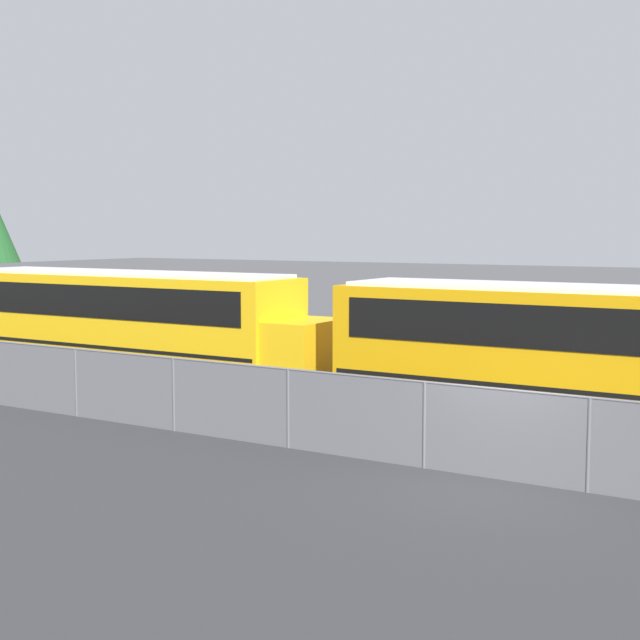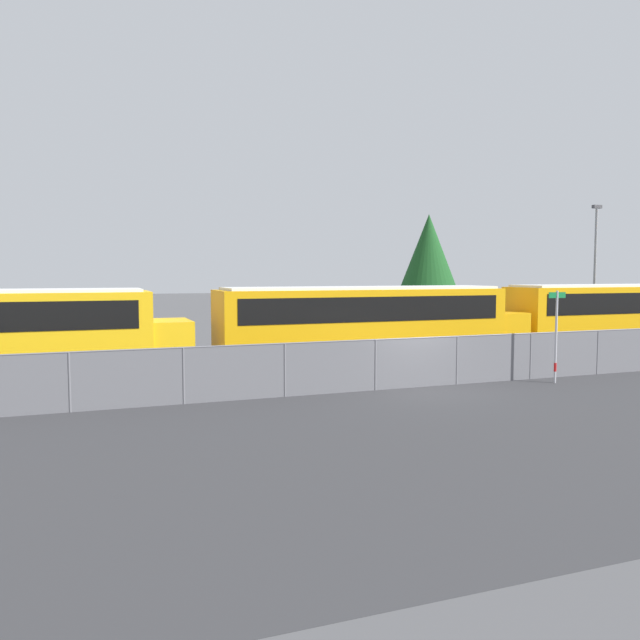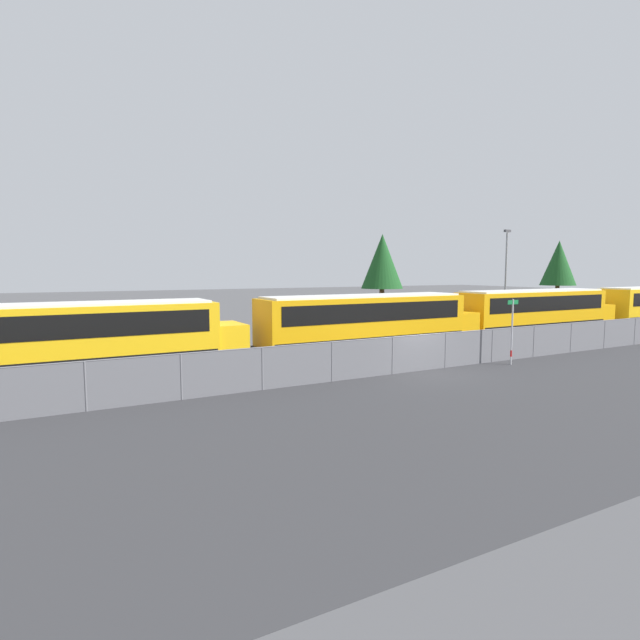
{
  "view_description": "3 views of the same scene",
  "coord_description": "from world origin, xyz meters",
  "px_view_note": "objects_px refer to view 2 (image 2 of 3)",
  "views": [
    {
      "loc": [
        5.28,
        -15.06,
        4.44
      ],
      "look_at": [
        -6.71,
        4.79,
        2.14
      ],
      "focal_mm": 50.0,
      "sensor_mm": 36.0,
      "label": 1
    },
    {
      "loc": [
        -10.13,
        -18.0,
        3.77
      ],
      "look_at": [
        -1.57,
        4.97,
        1.93
      ],
      "focal_mm": 35.0,
      "sensor_mm": 36.0,
      "label": 2
    },
    {
      "loc": [
        -14.56,
        -17.43,
        4.55
      ],
      "look_at": [
        -2.14,
        5.52,
        1.94
      ],
      "focal_mm": 28.0,
      "sensor_mm": 36.0,
      "label": 3
    }
  ],
  "objects_px": {
    "school_bus_2": "(370,319)",
    "tree_0": "(429,250)",
    "school_bus_3": "(624,311)",
    "light_pole": "(595,264)",
    "street_sign": "(556,334)"
  },
  "relations": [
    {
      "from": "school_bus_2",
      "to": "tree_0",
      "type": "height_order",
      "value": "tree_0"
    },
    {
      "from": "school_bus_2",
      "to": "school_bus_3",
      "type": "bearing_deg",
      "value": 1.1
    },
    {
      "from": "school_bus_2",
      "to": "light_pole",
      "type": "height_order",
      "value": "light_pole"
    },
    {
      "from": "school_bus_2",
      "to": "school_bus_3",
      "type": "xyz_separation_m",
      "value": [
        13.76,
        0.26,
        0.0
      ]
    },
    {
      "from": "school_bus_2",
      "to": "street_sign",
      "type": "xyz_separation_m",
      "value": [
        4.31,
        -5.86,
        -0.24
      ]
    },
    {
      "from": "light_pole",
      "to": "tree_0",
      "type": "distance_m",
      "value": 10.46
    },
    {
      "from": "school_bus_2",
      "to": "light_pole",
      "type": "xyz_separation_m",
      "value": [
        18.26,
        6.85,
        2.41
      ]
    },
    {
      "from": "school_bus_2",
      "to": "school_bus_3",
      "type": "relative_size",
      "value": 1.0
    },
    {
      "from": "tree_0",
      "to": "school_bus_3",
      "type": "bearing_deg",
      "value": -79.37
    },
    {
      "from": "school_bus_3",
      "to": "tree_0",
      "type": "height_order",
      "value": "tree_0"
    },
    {
      "from": "school_bus_2",
      "to": "tree_0",
      "type": "bearing_deg",
      "value": 52.37
    },
    {
      "from": "light_pole",
      "to": "tree_0",
      "type": "relative_size",
      "value": 1.01
    },
    {
      "from": "school_bus_3",
      "to": "street_sign",
      "type": "relative_size",
      "value": 4.21
    },
    {
      "from": "school_bus_3",
      "to": "light_pole",
      "type": "height_order",
      "value": "light_pole"
    },
    {
      "from": "light_pole",
      "to": "school_bus_2",
      "type": "bearing_deg",
      "value": -159.45
    }
  ]
}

